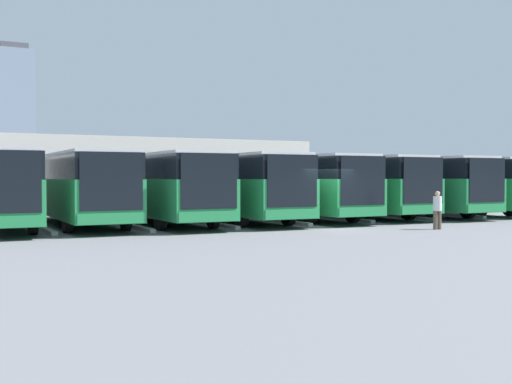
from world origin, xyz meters
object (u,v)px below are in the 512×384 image
(bus_0, at_px, (445,183))
(bus_6, at_px, (78,185))
(bus_5, at_px, (158,185))
(bus_1, at_px, (402,184))
(bus_3, at_px, (291,184))
(pedestrian, at_px, (437,209))
(bus_4, at_px, (229,185))
(bus_2, at_px, (346,184))

(bus_0, relative_size, bus_6, 1.00)
(bus_5, bearing_deg, bus_1, -179.96)
(bus_3, relative_size, pedestrian, 7.94)
(pedestrian, bearing_deg, bus_5, -36.75)
(bus_0, bearing_deg, bus_5, 1.53)
(bus_1, distance_m, bus_6, 17.91)
(bus_5, bearing_deg, bus_0, -178.47)
(bus_5, xyz_separation_m, bus_6, (3.58, -0.51, 0.00))
(bus_4, bearing_deg, bus_6, -4.33)
(bus_5, relative_size, pedestrian, 7.94)
(bus_3, bearing_deg, bus_2, -175.31)
(bus_1, xyz_separation_m, bus_6, (17.90, -0.61, 0.00))
(bus_1, xyz_separation_m, bus_4, (10.74, -0.01, 0.00))
(bus_0, distance_m, bus_5, 17.91)
(bus_0, height_order, bus_3, same)
(pedestrian, bearing_deg, bus_6, -29.22)
(bus_5, bearing_deg, bus_2, -177.87)
(bus_2, relative_size, pedestrian, 7.94)
(bus_0, distance_m, bus_4, 14.33)
(bus_0, distance_m, bus_1, 3.61)
(bus_5, distance_m, bus_6, 3.62)
(bus_1, relative_size, bus_4, 1.00)
(bus_1, xyz_separation_m, pedestrian, (5.12, 8.36, -0.94))
(bus_3, xyz_separation_m, bus_4, (3.58, 0.13, 0.00))
(bus_2, height_order, bus_5, same)
(bus_1, bearing_deg, bus_3, -0.76)
(bus_1, bearing_deg, bus_6, -1.52)
(bus_0, xyz_separation_m, bus_5, (17.90, 0.35, 0.00))
(bus_1, height_order, bus_3, same)
(bus_2, relative_size, bus_5, 1.00)
(bus_0, relative_size, bus_5, 1.00)
(bus_2, xyz_separation_m, bus_4, (7.16, 0.40, 0.00))
(bus_0, distance_m, bus_6, 21.49)
(bus_0, height_order, bus_1, same)
(bus_2, distance_m, pedestrian, 8.96)
(bus_2, height_order, bus_4, same)
(bus_6, bearing_deg, pedestrian, 145.35)
(bus_0, xyz_separation_m, bus_3, (10.74, 0.29, 0.00))
(bus_0, relative_size, pedestrian, 7.94)
(bus_4, relative_size, bus_6, 1.00)
(bus_0, bearing_deg, bus_2, 0.64)
(bus_4, height_order, bus_5, same)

